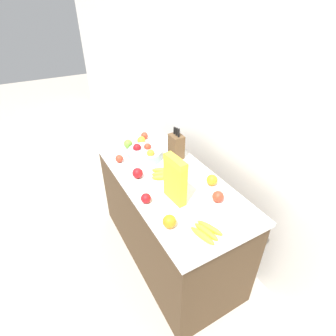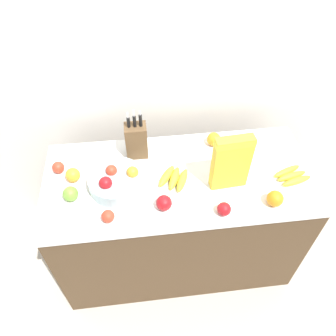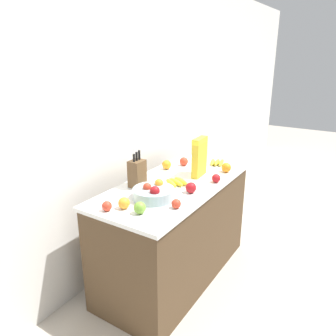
# 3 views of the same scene
# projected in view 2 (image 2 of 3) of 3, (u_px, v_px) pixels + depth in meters

# --- Properties ---
(ground_plane) EXTENTS (14.00, 14.00, 0.00)m
(ground_plane) POSITION_uv_depth(u_px,v_px,m) (177.00, 253.00, 2.46)
(ground_plane) COLOR #B2A899
(wall_back) EXTENTS (9.00, 0.06, 2.60)m
(wall_back) POSITION_uv_depth(u_px,v_px,m) (168.00, 56.00, 1.90)
(wall_back) COLOR silver
(wall_back) RESTS_ON ground_plane
(counter) EXTENTS (1.52, 0.69, 0.87)m
(counter) POSITION_uv_depth(u_px,v_px,m) (178.00, 220.00, 2.14)
(counter) COLOR #4C3823
(counter) RESTS_ON ground_plane
(knife_block) EXTENTS (0.12, 0.10, 0.32)m
(knife_block) POSITION_uv_depth(u_px,v_px,m) (136.00, 140.00, 1.87)
(knife_block) COLOR brown
(knife_block) RESTS_ON counter
(cereal_box) EXTENTS (0.20, 0.07, 0.33)m
(cereal_box) POSITION_uv_depth(u_px,v_px,m) (231.00, 161.00, 1.66)
(cereal_box) COLOR gold
(cereal_box) RESTS_ON counter
(fruit_bowl) EXTENTS (0.30, 0.30, 0.12)m
(fruit_bowl) POSITION_uv_depth(u_px,v_px,m) (117.00, 181.00, 1.75)
(fruit_bowl) COLOR #99B2B7
(fruit_bowl) RESTS_ON counter
(banana_bunch_left) EXTENTS (0.21, 0.16, 0.04)m
(banana_bunch_left) POSITION_uv_depth(u_px,v_px,m) (292.00, 176.00, 1.80)
(banana_bunch_left) COLOR yellow
(banana_bunch_left) RESTS_ON counter
(banana_bunch_right) EXTENTS (0.20, 0.21, 0.04)m
(banana_bunch_right) POSITION_uv_depth(u_px,v_px,m) (174.00, 178.00, 1.79)
(banana_bunch_right) COLOR yellow
(banana_bunch_right) RESTS_ON counter
(apple_rightmost) EXTENTS (0.07, 0.07, 0.07)m
(apple_rightmost) POSITION_uv_depth(u_px,v_px,m) (224.00, 209.00, 1.63)
(apple_rightmost) COLOR #A31419
(apple_rightmost) RESTS_ON counter
(apple_by_knife_block) EXTENTS (0.07, 0.07, 0.07)m
(apple_by_knife_block) POSITION_uv_depth(u_px,v_px,m) (58.00, 167.00, 1.83)
(apple_by_knife_block) COLOR red
(apple_by_knife_block) RESTS_ON counter
(apple_near_bananas) EXTENTS (0.08, 0.08, 0.08)m
(apple_near_bananas) POSITION_uv_depth(u_px,v_px,m) (70.00, 194.00, 1.69)
(apple_near_bananas) COLOR #6B9E33
(apple_near_bananas) RESTS_ON counter
(apple_front) EXTENTS (0.08, 0.08, 0.08)m
(apple_front) POSITION_uv_depth(u_px,v_px,m) (245.00, 146.00, 1.94)
(apple_front) COLOR red
(apple_front) RESTS_ON counter
(apple_leftmost) EXTENTS (0.08, 0.08, 0.08)m
(apple_leftmost) POSITION_uv_depth(u_px,v_px,m) (164.00, 203.00, 1.65)
(apple_leftmost) COLOR #A31419
(apple_leftmost) RESTS_ON counter
(apple_middle) EXTENTS (0.07, 0.07, 0.07)m
(apple_middle) POSITION_uv_depth(u_px,v_px,m) (108.00, 216.00, 1.60)
(apple_middle) COLOR red
(apple_middle) RESTS_ON counter
(orange_front_right) EXTENTS (0.08, 0.08, 0.08)m
(orange_front_right) POSITION_uv_depth(u_px,v_px,m) (214.00, 139.00, 1.98)
(orange_front_right) COLOR orange
(orange_front_right) RESTS_ON counter
(orange_by_cereal) EXTENTS (0.09, 0.09, 0.09)m
(orange_by_cereal) POSITION_uv_depth(u_px,v_px,m) (275.00, 199.00, 1.67)
(orange_by_cereal) COLOR orange
(orange_by_cereal) RESTS_ON counter
(orange_mid_right) EXTENTS (0.08, 0.08, 0.08)m
(orange_mid_right) POSITION_uv_depth(u_px,v_px,m) (73.00, 175.00, 1.78)
(orange_mid_right) COLOR orange
(orange_mid_right) RESTS_ON counter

